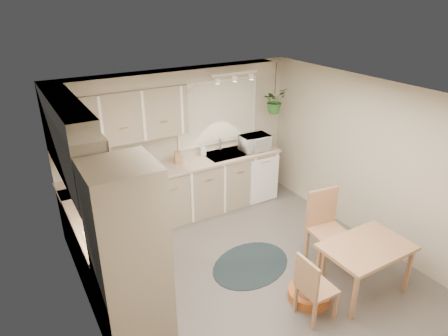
{
  "coord_description": "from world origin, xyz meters",
  "views": [
    {
      "loc": [
        -2.48,
        -3.57,
        3.48
      ],
      "look_at": [
        -0.07,
        0.55,
        1.34
      ],
      "focal_mm": 32.0,
      "sensor_mm": 36.0,
      "label": 1
    }
  ],
  "objects_px": {
    "chair_back": "(330,231)",
    "braided_rug": "(251,265)",
    "microwave": "(255,141)",
    "dining_table": "(363,268)",
    "chair_left": "(317,287)",
    "pet_bed": "(309,294)"
  },
  "relations": [
    {
      "from": "braided_rug",
      "to": "pet_bed",
      "type": "distance_m",
      "value": 0.94
    },
    {
      "from": "chair_back",
      "to": "braided_rug",
      "type": "bearing_deg",
      "value": -20.6
    },
    {
      "from": "chair_left",
      "to": "braided_rug",
      "type": "bearing_deg",
      "value": -172.61
    },
    {
      "from": "chair_left",
      "to": "microwave",
      "type": "height_order",
      "value": "microwave"
    },
    {
      "from": "dining_table",
      "to": "pet_bed",
      "type": "distance_m",
      "value": 0.75
    },
    {
      "from": "chair_left",
      "to": "dining_table",
      "type": "bearing_deg",
      "value": 93.5
    },
    {
      "from": "chair_left",
      "to": "pet_bed",
      "type": "xyz_separation_m",
      "value": [
        0.13,
        0.24,
        -0.36
      ]
    },
    {
      "from": "chair_left",
      "to": "braided_rug",
      "type": "distance_m",
      "value": 1.22
    },
    {
      "from": "dining_table",
      "to": "chair_left",
      "type": "height_order",
      "value": "chair_left"
    },
    {
      "from": "chair_left",
      "to": "microwave",
      "type": "bearing_deg",
      "value": 161.28
    },
    {
      "from": "chair_back",
      "to": "microwave",
      "type": "bearing_deg",
      "value": -87.55
    },
    {
      "from": "pet_bed",
      "to": "microwave",
      "type": "relative_size",
      "value": 1.06
    },
    {
      "from": "chair_back",
      "to": "pet_bed",
      "type": "xyz_separation_m",
      "value": [
        -0.67,
        -0.41,
        -0.47
      ]
    },
    {
      "from": "microwave",
      "to": "braided_rug",
      "type": "bearing_deg",
      "value": -123.77
    },
    {
      "from": "dining_table",
      "to": "pet_bed",
      "type": "height_order",
      "value": "dining_table"
    },
    {
      "from": "chair_back",
      "to": "pet_bed",
      "type": "distance_m",
      "value": 0.91
    },
    {
      "from": "dining_table",
      "to": "microwave",
      "type": "xyz_separation_m",
      "value": [
        0.19,
        2.7,
        0.77
      ]
    },
    {
      "from": "braided_rug",
      "to": "chair_back",
      "type": "bearing_deg",
      "value": -28.12
    },
    {
      "from": "chair_back",
      "to": "microwave",
      "type": "xyz_separation_m",
      "value": [
        0.18,
        2.08,
        0.58
      ]
    },
    {
      "from": "chair_back",
      "to": "dining_table",
      "type": "bearing_deg",
      "value": 96.84
    },
    {
      "from": "dining_table",
      "to": "microwave",
      "type": "height_order",
      "value": "microwave"
    },
    {
      "from": "dining_table",
      "to": "chair_back",
      "type": "relative_size",
      "value": 1.01
    }
  ]
}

